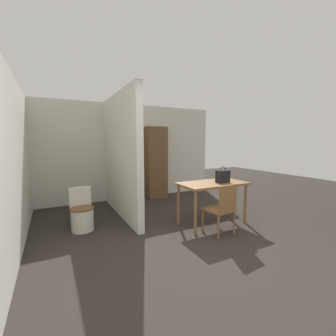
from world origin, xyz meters
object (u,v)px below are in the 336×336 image
(wooden_cabinet, at_px, (156,163))
(toilet, at_px, (82,213))
(handbag, at_px, (223,176))
(dining_table, at_px, (212,187))
(wooden_chair, at_px, (222,207))

(wooden_cabinet, bearing_deg, toilet, -145.02)
(handbag, xyz_separation_m, wooden_cabinet, (-0.28, 2.39, 0.06))
(toilet, distance_m, wooden_cabinet, 2.65)
(dining_table, relative_size, wooden_cabinet, 0.65)
(wooden_chair, bearing_deg, handbag, 42.56)
(dining_table, xyz_separation_m, wooden_chair, (-0.18, -0.48, -0.23))
(dining_table, relative_size, handbag, 4.21)
(dining_table, height_order, handbag, handbag)
(handbag, distance_m, wooden_cabinet, 2.41)
(dining_table, distance_m, handbag, 0.28)
(wooden_chair, bearing_deg, toilet, 141.37)
(wooden_chair, relative_size, wooden_cabinet, 0.44)
(dining_table, height_order, toilet, dining_table)
(handbag, bearing_deg, wooden_cabinet, 96.73)
(dining_table, relative_size, toilet, 1.76)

